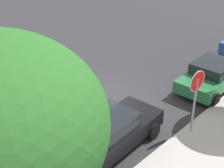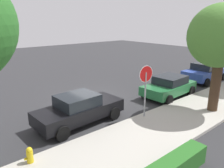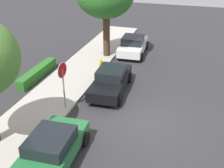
{
  "view_description": "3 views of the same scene",
  "coord_description": "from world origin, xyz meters",
  "px_view_note": "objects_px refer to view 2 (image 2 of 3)",
  "views": [
    {
      "loc": [
        9.84,
        9.49,
        8.23
      ],
      "look_at": [
        0.81,
        1.07,
        1.4
      ],
      "focal_mm": 55.0,
      "sensor_mm": 36.0,
      "label": 1
    },
    {
      "loc": [
        7.59,
        11.14,
        4.83
      ],
      "look_at": [
        -0.01,
        2.01,
        1.35
      ],
      "focal_mm": 35.0,
      "sensor_mm": 36.0,
      "label": 2
    },
    {
      "loc": [
        -11.7,
        -1.84,
        8.1
      ],
      "look_at": [
        1.04,
        2.12,
        1.3
      ],
      "focal_mm": 45.0,
      "sensor_mm": 36.0,
      "label": 3
    }
  ],
  "objects_px": {
    "stop_sign": "(146,83)",
    "parked_car_green": "(169,86)",
    "parked_car_black": "(79,109)",
    "parked_car_blue": "(205,72)",
    "fire_hydrant": "(30,157)",
    "street_tree_near_corner": "(219,37)"
  },
  "relations": [
    {
      "from": "street_tree_near_corner",
      "to": "fire_hydrant",
      "type": "distance_m",
      "value": 10.04
    },
    {
      "from": "parked_car_green",
      "to": "parked_car_blue",
      "type": "height_order",
      "value": "parked_car_blue"
    },
    {
      "from": "parked_car_blue",
      "to": "parked_car_black",
      "type": "bearing_deg",
      "value": 0.23
    },
    {
      "from": "parked_car_black",
      "to": "street_tree_near_corner",
      "type": "height_order",
      "value": "street_tree_near_corner"
    },
    {
      "from": "parked_car_black",
      "to": "parked_car_blue",
      "type": "bearing_deg",
      "value": -179.77
    },
    {
      "from": "parked_car_blue",
      "to": "fire_hydrant",
      "type": "bearing_deg",
      "value": 6.74
    },
    {
      "from": "stop_sign",
      "to": "fire_hydrant",
      "type": "relative_size",
      "value": 3.86
    },
    {
      "from": "stop_sign",
      "to": "fire_hydrant",
      "type": "height_order",
      "value": "stop_sign"
    },
    {
      "from": "parked_car_black",
      "to": "fire_hydrant",
      "type": "height_order",
      "value": "parked_car_black"
    },
    {
      "from": "street_tree_near_corner",
      "to": "fire_hydrant",
      "type": "xyz_separation_m",
      "value": [
        9.19,
        -1.68,
        -3.66
      ]
    },
    {
      "from": "parked_car_black",
      "to": "parked_car_blue",
      "type": "xyz_separation_m",
      "value": [
        -12.04,
        -0.05,
        0.04
      ]
    },
    {
      "from": "stop_sign",
      "to": "parked_car_black",
      "type": "relative_size",
      "value": 0.62
    },
    {
      "from": "parked_car_green",
      "to": "fire_hydrant",
      "type": "bearing_deg",
      "value": 7.81
    },
    {
      "from": "parked_car_blue",
      "to": "stop_sign",
      "type": "bearing_deg",
      "value": 10.63
    },
    {
      "from": "stop_sign",
      "to": "parked_car_green",
      "type": "height_order",
      "value": "stop_sign"
    },
    {
      "from": "parked_car_blue",
      "to": "fire_hydrant",
      "type": "xyz_separation_m",
      "value": [
        15.08,
        1.78,
        -0.41
      ]
    },
    {
      "from": "stop_sign",
      "to": "parked_car_green",
      "type": "relative_size",
      "value": 0.69
    },
    {
      "from": "parked_car_blue",
      "to": "fire_hydrant",
      "type": "height_order",
      "value": "parked_car_blue"
    },
    {
      "from": "stop_sign",
      "to": "parked_car_green",
      "type": "distance_m",
      "value": 4.15
    },
    {
      "from": "stop_sign",
      "to": "street_tree_near_corner",
      "type": "bearing_deg",
      "value": 152.98
    },
    {
      "from": "parked_car_blue",
      "to": "street_tree_near_corner",
      "type": "height_order",
      "value": "street_tree_near_corner"
    },
    {
      "from": "parked_car_green",
      "to": "fire_hydrant",
      "type": "relative_size",
      "value": 5.56
    }
  ]
}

